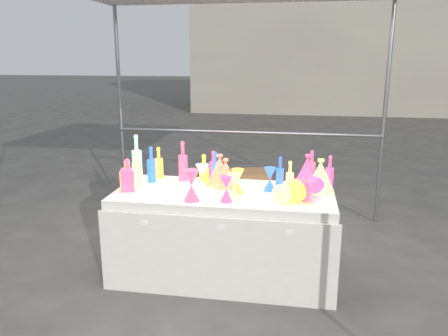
% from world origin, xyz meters
% --- Properties ---
extents(ground, '(80.00, 80.00, 0.00)m').
position_xyz_m(ground, '(0.00, 0.00, 0.00)').
color(ground, '#64615C').
rests_on(ground, ground).
extents(display_table, '(1.84, 0.83, 0.75)m').
position_xyz_m(display_table, '(0.00, -0.01, 0.37)').
color(display_table, silver).
rests_on(display_table, ground).
extents(background_building, '(14.00, 6.00, 6.00)m').
position_xyz_m(background_building, '(4.00, 14.00, 3.00)').
color(background_building, '#B1A794').
rests_on(background_building, ground).
extents(cardboard_box_closed, '(0.65, 0.56, 0.41)m').
position_xyz_m(cardboard_box_closed, '(-0.04, 1.99, 0.20)').
color(cardboard_box_closed, '#9C6F46').
rests_on(cardboard_box_closed, ground).
extents(cardboard_box_flat, '(0.92, 0.77, 0.07)m').
position_xyz_m(cardboard_box_flat, '(0.42, 1.90, 0.03)').
color(cardboard_box_flat, '#9C6F46').
rests_on(cardboard_box_flat, ground).
extents(bottle_0, '(0.09, 0.09, 0.29)m').
position_xyz_m(bottle_0, '(-0.66, 0.31, 0.90)').
color(bottle_0, red).
rests_on(bottle_0, display_table).
extents(bottle_1, '(0.08, 0.08, 0.32)m').
position_xyz_m(bottle_1, '(-0.68, 0.17, 0.91)').
color(bottle_1, '#178046').
rests_on(bottle_1, display_table).
extents(bottle_2, '(0.10, 0.10, 0.36)m').
position_xyz_m(bottle_2, '(-0.42, 0.27, 0.93)').
color(bottle_2, '#FF571A').
rests_on(bottle_2, display_table).
extents(bottle_3, '(0.08, 0.08, 0.27)m').
position_xyz_m(bottle_3, '(-0.15, 0.31, 0.89)').
color(bottle_3, blue).
rests_on(bottle_3, display_table).
extents(bottle_4, '(0.08, 0.08, 0.34)m').
position_xyz_m(bottle_4, '(-0.74, -0.03, 0.92)').
color(bottle_4, '#157888').
rests_on(bottle_4, display_table).
extents(bottle_5, '(0.11, 0.11, 0.41)m').
position_xyz_m(bottle_5, '(-0.85, 0.27, 0.95)').
color(bottle_5, '#D0296A').
rests_on(bottle_5, display_table).
extents(bottle_6, '(0.09, 0.09, 0.30)m').
position_xyz_m(bottle_6, '(-0.17, 0.03, 0.90)').
color(bottle_6, red).
rests_on(bottle_6, display_table).
extents(bottle_7, '(0.07, 0.07, 0.29)m').
position_xyz_m(bottle_7, '(-0.11, 0.21, 0.89)').
color(bottle_7, '#178046').
rests_on(bottle_7, display_table).
extents(decanter_0, '(0.11, 0.11, 0.25)m').
position_xyz_m(decanter_0, '(-0.81, -0.07, 0.88)').
color(decanter_0, red).
rests_on(decanter_0, display_table).
extents(decanter_1, '(0.14, 0.14, 0.27)m').
position_xyz_m(decanter_1, '(-0.79, -0.10, 0.89)').
color(decanter_1, '#FF571A').
rests_on(decanter_1, display_table).
extents(decanter_2, '(0.12, 0.12, 0.24)m').
position_xyz_m(decanter_2, '(-0.81, -0.05, 0.87)').
color(decanter_2, '#178046').
rests_on(decanter_2, display_table).
extents(hourglass_0, '(0.13, 0.13, 0.25)m').
position_xyz_m(hourglass_0, '(-0.21, -0.28, 0.87)').
color(hourglass_0, '#FF571A').
rests_on(hourglass_0, display_table).
extents(hourglass_1, '(0.11, 0.11, 0.20)m').
position_xyz_m(hourglass_1, '(0.06, -0.25, 0.85)').
color(hourglass_1, blue).
rests_on(hourglass_1, display_table).
extents(hourglass_2, '(0.11, 0.11, 0.21)m').
position_xyz_m(hourglass_2, '(0.11, -0.18, 0.85)').
color(hourglass_2, '#157888').
rests_on(hourglass_2, display_table).
extents(hourglass_3, '(0.13, 0.13, 0.22)m').
position_xyz_m(hourglass_3, '(-0.18, 0.01, 0.86)').
color(hourglass_3, '#D0296A').
rests_on(hourglass_3, display_table).
extents(hourglass_4, '(0.13, 0.13, 0.20)m').
position_xyz_m(hourglass_4, '(0.12, -0.04, 0.85)').
color(hourglass_4, red).
rests_on(hourglass_4, display_table).
extents(hourglass_5, '(0.11, 0.11, 0.20)m').
position_xyz_m(hourglass_5, '(0.37, 0.08, 0.85)').
color(hourglass_5, '#178046').
rests_on(hourglass_5, display_table).
extents(globe_0, '(0.22, 0.22, 0.15)m').
position_xyz_m(globe_0, '(0.59, -0.15, 0.82)').
color(globe_0, red).
rests_on(globe_0, display_table).
extents(globe_1, '(0.18, 0.18, 0.13)m').
position_xyz_m(globe_1, '(0.48, -0.20, 0.81)').
color(globe_1, '#157888').
rests_on(globe_1, display_table).
extents(globe_2, '(0.25, 0.25, 0.16)m').
position_xyz_m(globe_2, '(0.63, -0.11, 0.83)').
color(globe_2, '#FF571A').
rests_on(globe_2, display_table).
extents(globe_3, '(0.21, 0.21, 0.13)m').
position_xyz_m(globe_3, '(0.73, 0.06, 0.82)').
color(globe_3, blue).
rests_on(globe_3, display_table).
extents(lampshade_0, '(0.27, 0.27, 0.25)m').
position_xyz_m(lampshade_0, '(-0.01, 0.13, 0.87)').
color(lampshade_0, yellow).
rests_on(lampshade_0, display_table).
extents(lampshade_1, '(0.29, 0.29, 0.27)m').
position_xyz_m(lampshade_1, '(-0.07, 0.20, 0.88)').
color(lampshade_1, yellow).
rests_on(lampshade_1, display_table).
extents(lampshade_2, '(0.30, 0.30, 0.28)m').
position_xyz_m(lampshade_2, '(0.68, 0.28, 0.89)').
color(lampshade_2, blue).
rests_on(lampshade_2, display_table).
extents(lampshade_3, '(0.24, 0.24, 0.27)m').
position_xyz_m(lampshade_3, '(0.78, 0.13, 0.89)').
color(lampshade_3, '#157888').
rests_on(lampshade_3, display_table).
extents(bottle_8, '(0.08, 0.08, 0.28)m').
position_xyz_m(bottle_8, '(0.45, 0.14, 0.89)').
color(bottle_8, '#178046').
rests_on(bottle_8, display_table).
extents(bottle_9, '(0.08, 0.08, 0.30)m').
position_xyz_m(bottle_9, '(0.71, 0.36, 0.90)').
color(bottle_9, '#FF571A').
rests_on(bottle_9, display_table).
extents(bottle_10, '(0.07, 0.07, 0.29)m').
position_xyz_m(bottle_10, '(0.86, 0.19, 0.90)').
color(bottle_10, blue).
rests_on(bottle_10, display_table).
extents(bottle_11, '(0.07, 0.07, 0.28)m').
position_xyz_m(bottle_11, '(0.53, 0.02, 0.89)').
color(bottle_11, '#157888').
rests_on(bottle_11, display_table).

